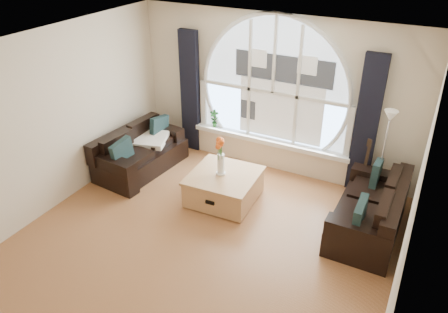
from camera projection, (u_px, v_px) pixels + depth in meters
ground at (194, 252)px, 5.93m from camera, size 5.00×5.50×0.01m
ceiling at (185, 57)px, 4.63m from camera, size 5.00×5.50×0.01m
wall_back at (274, 94)px, 7.42m from camera, size 5.00×0.01×2.70m
wall_left at (42, 127)px, 6.28m from camera, size 0.01×5.50×2.70m
wall_right at (408, 226)px, 4.28m from camera, size 0.01×5.50×2.70m
attic_slope at (395, 128)px, 3.91m from camera, size 0.92×5.50×0.72m
arched_window at (274, 79)px, 7.26m from camera, size 2.60×0.06×2.15m
window_sill at (269, 141)px, 7.75m from camera, size 2.90×0.22×0.08m
window_frame at (273, 80)px, 7.24m from camera, size 2.76×0.08×2.15m
neighbor_house at (282, 88)px, 7.25m from camera, size 1.70×0.02×1.50m
curtain_left at (190, 92)px, 8.06m from camera, size 0.35×0.12×2.30m
curtain_right at (366, 126)px, 6.78m from camera, size 0.35×0.12×2.30m
sofa_left at (141, 149)px, 7.69m from camera, size 0.99×1.74×0.74m
sofa_right at (370, 207)px, 6.16m from camera, size 0.88×1.73×0.76m
coffee_chest at (224, 186)px, 6.92m from camera, size 1.08×1.08×0.51m
throw_blanket at (151, 139)px, 7.81m from camera, size 0.68×0.68×0.10m
vase_flowers at (221, 152)px, 6.65m from camera, size 0.24×0.24×0.70m
floor_lamp at (382, 160)px, 6.55m from camera, size 0.24×0.24×1.60m
guitar at (366, 166)px, 6.92m from camera, size 0.38×0.27×1.06m
potted_plant at (214, 118)px, 8.09m from camera, size 0.20×0.17×0.33m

